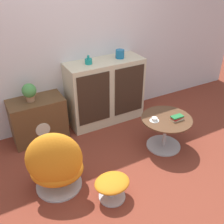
{
  "coord_description": "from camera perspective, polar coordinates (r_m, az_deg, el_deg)",
  "views": [
    {
      "loc": [
        -1.24,
        -1.92,
        2.26
      ],
      "look_at": [
        0.14,
        0.59,
        0.55
      ],
      "focal_mm": 42.0,
      "sensor_mm": 36.0,
      "label": 1
    }
  ],
  "objects": [
    {
      "name": "wall_back",
      "position": [
        3.77,
        -8.91,
        15.76
      ],
      "size": [
        6.4,
        0.06,
        2.6
      ],
      "color": "silver",
      "rests_on": "ground_plane"
    },
    {
      "name": "vase_leftmost",
      "position": [
        3.68,
        -5.15,
        11.0
      ],
      "size": [
        0.1,
        0.1,
        0.12
      ],
      "color": "teal",
      "rests_on": "sideboard"
    },
    {
      "name": "potted_plant",
      "position": [
        3.57,
        -17.57,
        4.29
      ],
      "size": [
        0.19,
        0.19,
        0.25
      ],
      "color": "#996B4C",
      "rests_on": "tv_console"
    },
    {
      "name": "book_stack",
      "position": [
        3.44,
        13.99,
        -1.25
      ],
      "size": [
        0.17,
        0.1,
        0.06
      ],
      "color": "beige",
      "rests_on": "coffee_table"
    },
    {
      "name": "egg_chair",
      "position": [
        2.9,
        -12.14,
        -11.24
      ],
      "size": [
        0.74,
        0.71,
        0.78
      ],
      "color": "#B7B7BC",
      "rests_on": "ground_plane"
    },
    {
      "name": "ground_plane",
      "position": [
        3.21,
        3.04,
        -13.9
      ],
      "size": [
        12.0,
        12.0,
        0.0
      ],
      "primitive_type": "plane",
      "color": "brown"
    },
    {
      "name": "ottoman",
      "position": [
        2.86,
        0.01,
        -15.54
      ],
      "size": [
        0.38,
        0.32,
        0.26
      ],
      "color": "#B7B7BC",
      "rests_on": "ground_plane"
    },
    {
      "name": "sideboard",
      "position": [
        3.98,
        -1.49,
        4.44
      ],
      "size": [
        1.15,
        0.45,
        0.98
      ],
      "color": "beige",
      "rests_on": "ground_plane"
    },
    {
      "name": "coffee_table",
      "position": [
        3.55,
        11.54,
        -3.6
      ],
      "size": [
        0.66,
        0.66,
        0.45
      ],
      "color": "#B7B7BC",
      "rests_on": "ground_plane"
    },
    {
      "name": "tv_console",
      "position": [
        3.78,
        -15.74,
        -1.53
      ],
      "size": [
        0.73,
        0.42,
        0.61
      ],
      "color": "brown",
      "rests_on": "ground_plane"
    },
    {
      "name": "teacup",
      "position": [
        3.37,
        9.21,
        -1.64
      ],
      "size": [
        0.12,
        0.12,
        0.05
      ],
      "color": "white",
      "rests_on": "coffee_table"
    },
    {
      "name": "vase_inner_left",
      "position": [
        3.88,
        1.73,
        12.52
      ],
      "size": [
        0.13,
        0.13,
        0.12
      ],
      "color": "#196699",
      "rests_on": "sideboard"
    }
  ]
}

